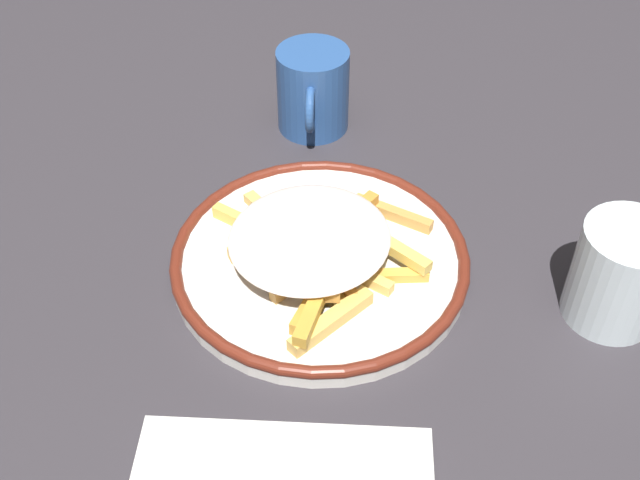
% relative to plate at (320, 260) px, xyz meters
% --- Properties ---
extents(ground_plane, '(2.60, 2.60, 0.00)m').
position_rel_plate_xyz_m(ground_plane, '(0.00, 0.00, -0.01)').
color(ground_plane, '#332F34').
extents(plate, '(0.27, 0.27, 0.02)m').
position_rel_plate_xyz_m(plate, '(0.00, 0.00, 0.00)').
color(plate, silver).
rests_on(plate, ground_plane).
extents(fries_heap, '(0.21, 0.21, 0.04)m').
position_rel_plate_xyz_m(fries_heap, '(0.01, -0.00, 0.02)').
color(fries_heap, '#DA8E41').
rests_on(fries_heap, plate).
extents(fork, '(0.02, 0.18, 0.01)m').
position_rel_plate_xyz_m(fork, '(0.22, -0.00, 0.00)').
color(fork, silver).
rests_on(fork, napkin).
extents(water_glass, '(0.08, 0.08, 0.09)m').
position_rel_plate_xyz_m(water_glass, '(0.04, 0.25, 0.03)').
color(water_glass, silver).
rests_on(water_glass, ground_plane).
extents(coffee_mug, '(0.11, 0.08, 0.09)m').
position_rel_plate_xyz_m(coffee_mug, '(-0.22, -0.02, 0.03)').
color(coffee_mug, '#2C5393').
rests_on(coffee_mug, ground_plane).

